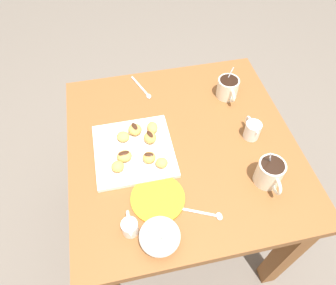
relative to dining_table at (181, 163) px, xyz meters
name	(u,v)px	position (x,y,z in m)	size (l,w,h in m)	color
ground_plane	(178,220)	(0.00, 0.00, -0.59)	(8.00, 8.00, 0.00)	#665B51
dining_table	(181,163)	(0.00, 0.00, 0.00)	(0.89, 0.87, 0.73)	brown
pastry_plate_square	(134,150)	(0.00, -0.19, 0.15)	(0.29, 0.29, 0.02)	white
coffee_mug_cream_left	(228,88)	(-0.22, 0.25, 0.18)	(0.13, 0.09, 0.13)	silver
coffee_mug_cream_right	(270,173)	(0.22, 0.25, 0.19)	(0.13, 0.09, 0.15)	silver
cream_pitcher_white	(252,129)	(0.02, 0.27, 0.18)	(0.10, 0.06, 0.07)	white
ice_cream_bowl	(160,235)	(0.35, -0.16, 0.18)	(0.13, 0.13, 0.09)	white
chocolate_sauce_pitcher	(130,227)	(0.30, -0.24, 0.17)	(0.09, 0.05, 0.06)	white
saucer_orange_left	(158,198)	(0.21, -0.14, 0.14)	(0.18, 0.18, 0.01)	orange
loose_spoon_near_saucer	(143,90)	(-0.32, -0.10, 0.14)	(0.16, 0.07, 0.01)	silver
loose_spoon_by_plate	(205,213)	(0.30, 0.00, 0.14)	(0.08, 0.15, 0.01)	silver
beignet_0	(152,128)	(-0.08, -0.10, 0.17)	(0.04, 0.06, 0.03)	#D19347
beignet_1	(149,157)	(0.06, -0.14, 0.17)	(0.05, 0.05, 0.03)	#D19347
chocolate_drizzle_1	(149,154)	(0.06, -0.14, 0.19)	(0.03, 0.02, 0.01)	#381E11
beignet_2	(135,130)	(-0.08, -0.17, 0.17)	(0.05, 0.05, 0.04)	#D19347
chocolate_drizzle_2	(135,126)	(-0.08, -0.17, 0.19)	(0.04, 0.02, 0.01)	#381E11
beignet_3	(124,156)	(0.04, -0.23, 0.17)	(0.06, 0.05, 0.04)	#D19347
chocolate_drizzle_3	(124,153)	(0.04, -0.23, 0.19)	(0.04, 0.02, 0.01)	#381E11
beignet_4	(118,167)	(0.07, -0.25, 0.17)	(0.05, 0.05, 0.03)	#D19347
beignet_5	(123,137)	(-0.06, -0.22, 0.17)	(0.05, 0.05, 0.03)	#D19347
beignet_6	(162,163)	(0.09, -0.10, 0.17)	(0.04, 0.04, 0.03)	#D19347
beignet_7	(150,138)	(-0.03, -0.12, 0.17)	(0.05, 0.05, 0.04)	#D19347
chocolate_drizzle_7	(150,134)	(-0.03, -0.12, 0.19)	(0.04, 0.02, 0.01)	#381E11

